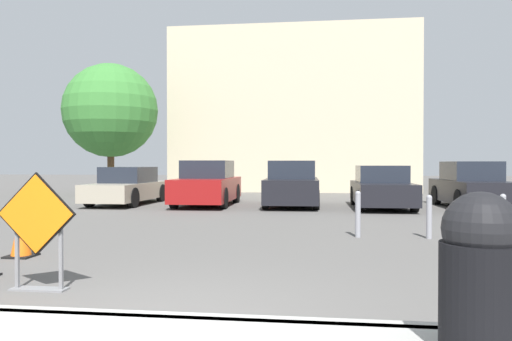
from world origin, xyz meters
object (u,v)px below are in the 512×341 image
at_px(parked_car_fifth, 471,187).
at_px(bollard_nearest, 358,213).
at_px(road_closed_sign, 37,226).
at_px(bollard_second, 429,215).
at_px(parked_car_third, 292,185).
at_px(trash_bin, 480,272).
at_px(bollard_third, 503,216).
at_px(parked_car_nearest, 128,187).
at_px(parked_car_fourth, 382,188).
at_px(parked_car_second, 207,185).
at_px(traffic_cone_second, 21,233).

bearing_deg(parked_car_fifth, bollard_nearest, 56.93).
bearing_deg(road_closed_sign, bollard_second, 41.32).
distance_m(parked_car_third, trash_bin, 13.93).
xyz_separation_m(parked_car_third, bollard_third, (4.55, -7.17, -0.25)).
relative_size(road_closed_sign, parked_car_third, 0.35).
bearing_deg(bollard_third, parked_car_nearest, 145.47).
bearing_deg(bollard_third, parked_car_fourth, 102.56).
relative_size(parked_car_third, parked_car_fourth, 0.98).
relative_size(parked_car_second, parked_car_fourth, 1.05).
distance_m(parked_car_nearest, trash_bin, 16.12).
bearing_deg(parked_car_fourth, parked_car_second, -4.18).
distance_m(parked_car_fourth, bollard_nearest, 6.93).
bearing_deg(parked_car_fourth, parked_car_fifth, -171.42).
bearing_deg(road_closed_sign, parked_car_fourth, 65.22).
height_order(parked_car_fourth, bollard_nearest, parked_car_fourth).
bearing_deg(parked_car_nearest, traffic_cone_second, 103.96).
bearing_deg(traffic_cone_second, bollard_nearest, 27.20).
height_order(parked_car_nearest, bollard_second, parked_car_nearest).
height_order(parked_car_nearest, bollard_third, parked_car_nearest).
xyz_separation_m(traffic_cone_second, parked_car_second, (0.77, 10.02, 0.36)).
bearing_deg(road_closed_sign, bollard_nearest, 49.73).
distance_m(traffic_cone_second, bollard_second, 7.52).
xyz_separation_m(road_closed_sign, parked_car_fifth, (8.40, 12.14, -0.05)).
relative_size(road_closed_sign, parked_car_nearest, 0.31).
bearing_deg(parked_car_second, parked_car_fifth, -179.94).
bearing_deg(parked_car_fourth, parked_car_third, -7.67).
xyz_separation_m(parked_car_nearest, parked_car_fourth, (9.09, -0.49, 0.03)).
relative_size(parked_car_fourth, bollard_third, 4.55).
relative_size(bollard_nearest, bollard_third, 1.04).
height_order(parked_car_third, bollard_second, parked_car_third).
distance_m(road_closed_sign, parked_car_fifth, 14.77).
relative_size(road_closed_sign, parked_car_second, 0.32).
bearing_deg(bollard_second, traffic_cone_second, -157.69).
distance_m(parked_car_fourth, parked_car_fifth, 3.07).
bearing_deg(parked_car_third, traffic_cone_second, 67.67).
relative_size(parked_car_fourth, bollard_second, 4.72).
bearing_deg(bollard_third, road_closed_sign, -145.00).
bearing_deg(bollard_nearest, parked_car_fifth, 59.47).
bearing_deg(parked_car_nearest, trash_bin, 121.93).
xyz_separation_m(road_closed_sign, trash_bin, (4.46, -1.77, -0.04)).
distance_m(road_closed_sign, parked_car_third, 12.22).
relative_size(parked_car_fourth, bollard_nearest, 4.36).
relative_size(traffic_cone_second, parked_car_second, 0.18).
bearing_deg(trash_bin, parked_car_second, 110.54).
height_order(parked_car_fourth, bollard_second, parked_car_fourth).
height_order(traffic_cone_second, bollard_third, bollard_third).
distance_m(parked_car_second, bollard_third, 10.43).
bearing_deg(parked_car_fifth, bollard_second, 65.75).
relative_size(trash_bin, bollard_second, 1.33).
bearing_deg(parked_car_nearest, parked_car_second, 178.81).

